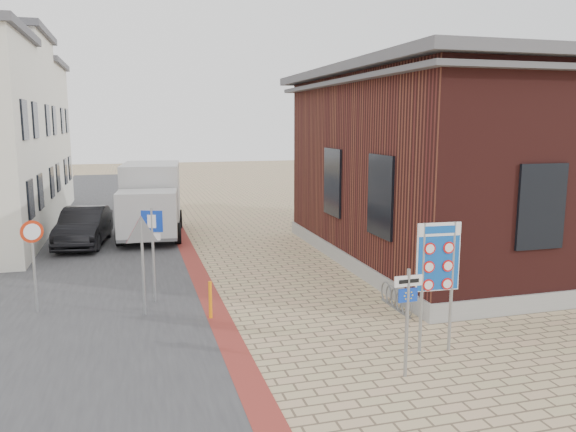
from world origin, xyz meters
TOP-DOWN VIEW (x-y plane):
  - ground at (0.00, 0.00)m, footprint 120.00×120.00m
  - road_strip at (-5.50, 15.00)m, footprint 7.00×60.00m
  - curb_strip at (-2.00, 10.00)m, footprint 0.60×40.00m
  - brick_building at (8.99, 7.00)m, footprint 13.00×13.00m
  - bike_rack at (2.65, 2.20)m, footprint 0.08×1.80m
  - sedan at (-5.89, 12.86)m, footprint 2.15×4.77m
  - box_truck at (-3.18, 14.08)m, footprint 2.99×6.15m
  - border_sign at (2.16, -0.60)m, footprint 0.98×0.11m
  - essen_sign at (1.00, -1.50)m, footprint 0.59×0.07m
  - parking_sign at (-3.50, 4.50)m, footprint 0.56×0.24m
  - yield_sign at (-3.80, 3.50)m, footprint 0.91×0.16m
  - speed_sign at (-6.50, 4.50)m, footprint 0.54×0.27m
  - bollard at (-2.20, 2.80)m, footprint 0.11×0.11m

SIDE VIEW (x-z plane):
  - ground at x=0.00m, z-range 0.00..0.00m
  - road_strip at x=-5.50m, z-range 0.00..0.02m
  - curb_strip at x=-2.00m, z-range 0.00..0.03m
  - bike_rack at x=2.65m, z-range -0.04..0.56m
  - bollard at x=-2.20m, z-range 0.00..0.98m
  - sedan at x=-5.89m, z-range 0.00..1.52m
  - essen_sign at x=1.00m, z-range 0.33..2.50m
  - box_truck at x=-3.18m, z-range 0.05..3.16m
  - speed_sign at x=-6.50m, z-range 0.42..2.87m
  - parking_sign at x=-3.50m, z-range 0.49..3.15m
  - yield_sign at x=-3.80m, z-range 0.68..3.24m
  - border_sign at x=2.16m, z-range 0.63..3.48m
  - brick_building at x=8.99m, z-range 0.09..6.89m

